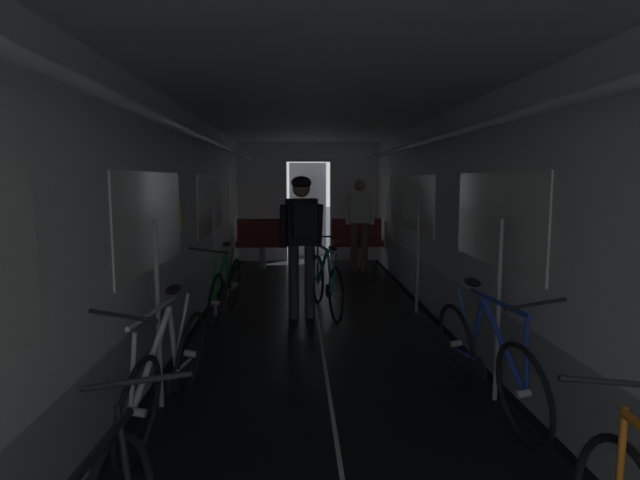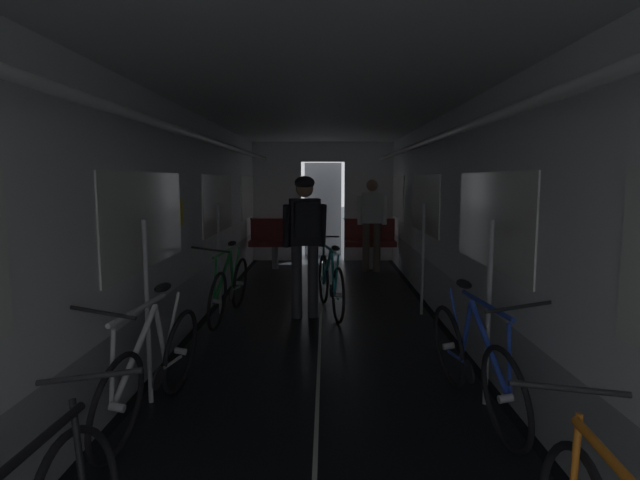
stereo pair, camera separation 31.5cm
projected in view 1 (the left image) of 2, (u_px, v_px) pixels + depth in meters
train_car_shell at (321, 179)px, 5.19m from camera, size 3.14×12.34×2.57m
bench_seat_far_left at (262, 239)px, 9.72m from camera, size 0.98×0.51×0.95m
bench_seat_far_right at (357, 238)px, 9.81m from camera, size 0.98×0.51×0.95m
bicycle_blue at (486, 359)px, 3.77m from camera, size 0.50×1.69×0.95m
bicycle_green at (225, 289)px, 6.18m from camera, size 0.45×1.69×0.95m
bicycle_white at (167, 372)px, 3.52m from camera, size 0.49×1.69×0.96m
person_cyclist_aisle at (302, 231)px, 6.16m from camera, size 0.56×0.43×1.73m
bicycle_teal_in_aisle at (326, 283)px, 6.52m from camera, size 0.49×1.67×0.94m
person_standing_near_bench at (359, 219)px, 9.38m from camera, size 0.53×0.23×1.69m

